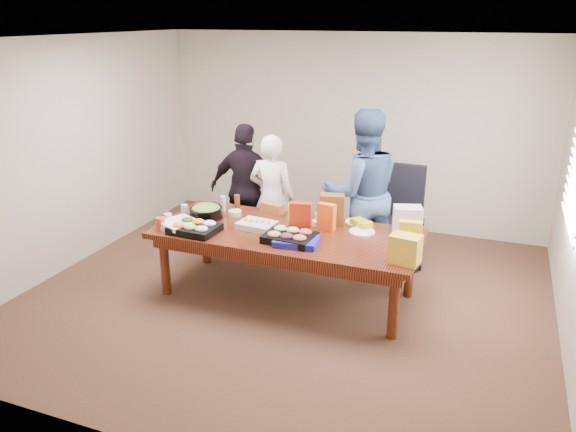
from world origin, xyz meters
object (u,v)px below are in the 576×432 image
at_px(person_right, 362,193).
at_px(sheet_cake, 257,225).
at_px(conference_table, 287,264).
at_px(person_center, 272,198).
at_px(office_chair, 399,221).
at_px(salad_bowl, 206,213).

distance_m(person_right, sheet_cake, 1.31).
relative_size(person_right, sheet_cake, 5.01).
distance_m(conference_table, person_center, 1.10).
xyz_separation_m(conference_table, office_chair, (0.98, 1.16, 0.22)).
height_order(office_chair, person_right, person_right).
bearing_deg(person_center, sheet_cake, 100.33).
relative_size(conference_table, person_center, 1.76).
height_order(person_center, person_right, person_right).
xyz_separation_m(conference_table, person_right, (0.58, 0.90, 0.60)).
bearing_deg(office_chair, person_right, -143.62).
relative_size(office_chair, person_center, 0.75).
relative_size(person_center, salad_bowl, 4.28).
distance_m(office_chair, person_center, 1.55).
bearing_deg(conference_table, sheet_cake, -175.61).
bearing_deg(person_center, person_right, 179.66).
bearing_deg(salad_bowl, office_chair, 29.06).
distance_m(conference_table, salad_bowl, 1.09).
bearing_deg(salad_bowl, sheet_cake, -7.65).
bearing_deg(sheet_cake, person_right, 52.24).
relative_size(conference_table, salad_bowl, 7.55).
height_order(conference_table, office_chair, office_chair).
height_order(person_right, sheet_cake, person_right).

